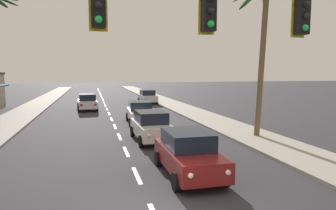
{
  "coord_description": "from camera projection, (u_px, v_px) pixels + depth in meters",
  "views": [
    {
      "loc": [
        -1.62,
        -7.55,
        3.91
      ],
      "look_at": [
        2.28,
        8.0,
        2.2
      ],
      "focal_mm": 33.02,
      "sensor_mm": 36.0,
      "label": 1
    }
  ],
  "objects": [
    {
      "name": "palm_right_second",
      "position": [
        264.0,
        26.0,
        17.93
      ],
      "size": [
        4.42,
        3.96,
        9.33
      ],
      "color": "brown",
      "rests_on": "ground"
    },
    {
      "name": "traffic_signal_mast",
      "position": [
        268.0,
        34.0,
        7.95
      ],
      "size": [
        10.81,
        0.41,
        6.87
      ],
      "color": "#2D2D33",
      "rests_on": "ground"
    },
    {
      "name": "sedan_third_in_queue",
      "position": [
        151.0,
        126.0,
        17.63
      ],
      "size": [
        2.03,
        4.48,
        1.68
      ],
      "color": "silver",
      "rests_on": "ground"
    },
    {
      "name": "sedan_lead_at_stop_bar",
      "position": [
        188.0,
        153.0,
        11.7
      ],
      "size": [
        1.96,
        4.45,
        1.68
      ],
      "color": "maroon",
      "rests_on": "ground"
    },
    {
      "name": "sedan_oncoming_far",
      "position": [
        87.0,
        102.0,
        31.72
      ],
      "size": [
        2.14,
        4.52,
        1.68
      ],
      "color": "silver",
      "rests_on": "ground"
    },
    {
      "name": "lane_markings",
      "position": [
        114.0,
        115.0,
        28.3
      ],
      "size": [
        4.28,
        89.14,
        0.01
      ],
      "color": "silver",
      "rests_on": "ground"
    },
    {
      "name": "sidewalk_right",
      "position": [
        194.0,
        113.0,
        29.26
      ],
      "size": [
        3.2,
        110.0,
        0.14
      ],
      "primitive_type": "cube",
      "color": "#9E998E",
      "rests_on": "ground"
    },
    {
      "name": "sedan_fifth_in_queue",
      "position": [
        140.0,
        112.0,
        23.69
      ],
      "size": [
        2.09,
        4.51,
        1.68
      ],
      "color": "silver",
      "rests_on": "ground"
    },
    {
      "name": "sidewalk_left",
      "position": [
        15.0,
        119.0,
        25.49
      ],
      "size": [
        3.2,
        110.0,
        0.14
      ],
      "primitive_type": "cube",
      "color": "#9E998E",
      "rests_on": "ground"
    },
    {
      "name": "sedan_parked_nearest_kerb",
      "position": [
        148.0,
        97.0,
        38.8
      ],
      "size": [
        1.99,
        4.47,
        1.68
      ],
      "color": "silver",
      "rests_on": "ground"
    }
  ]
}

